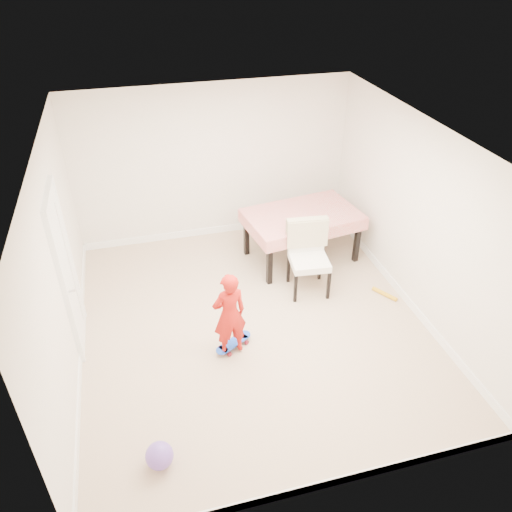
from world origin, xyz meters
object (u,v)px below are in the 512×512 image
object	(u,v)px
dining_chair	(309,259)
balloon	(159,456)
child	(230,317)
dining_table	(301,236)
skateboard	(234,344)

from	to	relation	value
dining_chair	balloon	world-z (taller)	dining_chair
child	balloon	distance (m)	1.76
dining_table	skateboard	xyz separation A→B (m)	(-1.51, -1.76, -0.36)
dining_table	dining_chair	bearing A→B (deg)	-110.89
skateboard	child	distance (m)	0.55
dining_chair	skateboard	xyz separation A→B (m)	(-1.33, -0.90, -0.50)
dining_table	skateboard	size ratio (longest dim) A/B	3.11
dining_table	balloon	bearing A→B (deg)	-137.55
dining_chair	skateboard	bearing A→B (deg)	-139.63
dining_table	dining_chair	xyz separation A→B (m)	(-0.19, -0.86, 0.14)
child	dining_table	bearing A→B (deg)	-140.34
skateboard	child	xyz separation A→B (m)	(-0.06, -0.08, 0.54)
skateboard	child	world-z (taller)	child
skateboard	balloon	size ratio (longest dim) A/B	1.98
balloon	dining_table	bearing A→B (deg)	51.03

